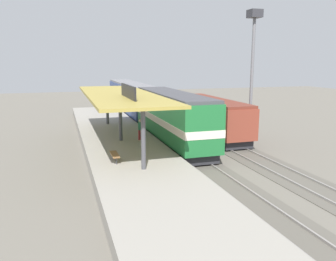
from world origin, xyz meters
TOP-DOWN VIEW (x-y plane):
  - ground_plane at (2.00, 0.00)m, footprint 120.00×120.00m
  - track_near at (0.00, 0.00)m, footprint 3.20×110.00m
  - track_far at (4.60, 0.00)m, footprint 3.20×110.00m
  - platform at (-4.60, 0.00)m, footprint 6.00×44.00m
  - station_canopy at (-4.60, -0.09)m, footprint 5.20×18.00m
  - platform_bench at (-6.00, -5.89)m, footprint 0.44×1.70m
  - locomotive at (0.00, 0.69)m, footprint 2.93×14.43m
  - passenger_carriage_single at (0.00, 18.69)m, footprint 2.90×20.00m
  - freight_car at (4.60, 2.64)m, footprint 2.80×12.00m
  - light_mast at (7.80, 1.08)m, footprint 1.10×1.10m
  - person_waiting at (-3.06, -0.31)m, footprint 0.34×0.34m

SIDE VIEW (x-z plane):
  - ground_plane at x=2.00m, z-range 0.00..0.00m
  - track_near at x=0.00m, z-range -0.05..0.11m
  - track_far at x=4.60m, z-range -0.05..0.11m
  - platform at x=-4.60m, z-range 0.00..0.90m
  - platform_bench at x=-6.00m, z-range 1.09..1.59m
  - person_waiting at x=-3.06m, z-range 1.00..2.71m
  - freight_car at x=4.60m, z-range 0.20..3.74m
  - passenger_carriage_single at x=0.00m, z-range 0.19..4.43m
  - locomotive at x=0.00m, z-range 0.19..4.63m
  - station_canopy at x=-4.60m, z-range 2.18..6.88m
  - light_mast at x=7.80m, z-range 2.55..14.25m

